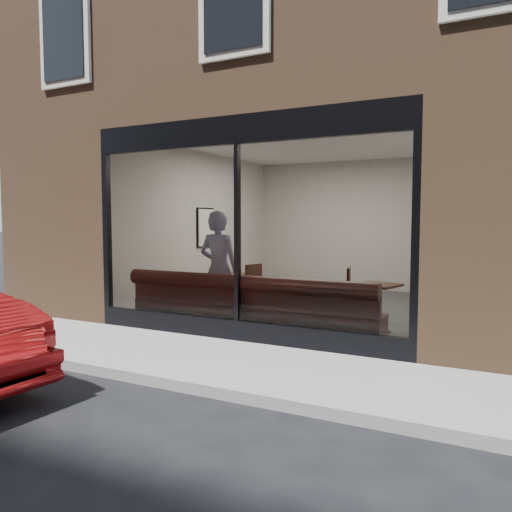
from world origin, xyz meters
The scene contains 21 objects.
ground centered at (0.00, 0.00, 0.00)m, with size 120.00×120.00×0.00m, color black.
sidewalk_near centered at (0.00, 1.00, 0.01)m, with size 40.00×2.00×0.01m, color gray.
kerb_near centered at (0.00, -0.05, 0.06)m, with size 40.00×0.10×0.12m, color gray.
host_building_pier_left centered at (-3.75, 8.00, 1.60)m, with size 2.50×12.00×3.20m, color brown.
host_building_backfill centered at (0.00, 11.00, 1.60)m, with size 5.00×6.00×3.20m, color brown.
cafe_floor centered at (0.00, 5.00, 0.02)m, with size 6.00×6.00×0.00m, color #2D2D30.
cafe_ceiling centered at (0.00, 5.00, 3.19)m, with size 6.00×6.00×0.00m, color white.
cafe_wall_back centered at (0.00, 7.99, 1.60)m, with size 5.00×5.00×0.00m, color beige.
cafe_wall_left centered at (-2.49, 5.00, 1.60)m, with size 6.00×6.00×0.00m, color beige.
cafe_wall_right centered at (2.49, 5.00, 1.60)m, with size 6.00×6.00×0.00m, color beige.
storefront_kick centered at (0.00, 2.05, 0.15)m, with size 5.00×0.10×0.30m, color black.
storefront_header centered at (0.00, 2.05, 3.00)m, with size 5.00×0.10×0.40m, color black.
storefront_mullion centered at (0.00, 2.05, 1.55)m, with size 0.06×0.10×2.50m, color black.
storefront_glass centered at (0.00, 2.02, 1.55)m, with size 4.80×4.80×0.00m, color white.
banquette centered at (0.00, 2.45, 0.23)m, with size 4.00×0.55×0.45m, color black.
person centered at (-0.69, 2.68, 0.94)m, with size 0.69×0.45×1.89m, color #9EABD4.
cafe_table_left centered at (-1.11, 3.66, 0.74)m, with size 0.70×0.70×0.05m, color black.
cafe_table_right centered at (1.66, 3.49, 0.74)m, with size 0.59×0.59×0.04m, color black.
cafe_chair_left centered at (-0.78, 3.80, 0.24)m, with size 0.38×0.38×0.04m, color black.
cafe_chair_right centered at (0.88, 3.91, 0.24)m, with size 0.42×0.42×0.04m, color black.
wall_poster centered at (-2.45, 5.05, 1.57)m, with size 0.02×0.60×0.80m, color white.
Camera 1 is at (3.45, -4.14, 1.75)m, focal length 35.00 mm.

